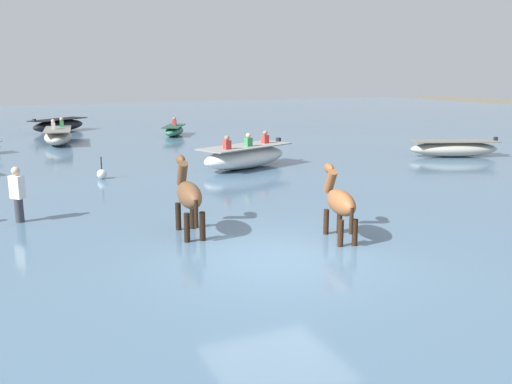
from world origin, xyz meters
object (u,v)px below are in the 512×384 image
object	(u,v)px
boat_far_offshore	(245,157)
person_wading_mid	(18,199)
boat_mid_channel	(174,131)
boat_near_starboard	(454,149)
horse_trailing_bay	(189,196)
boat_distant_west	(58,136)
horse_lead_chestnut	(340,204)
boat_far_inshore	(59,125)
channel_buoy	(102,174)

from	to	relation	value
boat_far_offshore	person_wading_mid	world-z (taller)	person_wading_mid
boat_mid_channel	boat_near_starboard	distance (m)	14.90
boat_mid_channel	person_wading_mid	world-z (taller)	person_wading_mid
horse_trailing_bay	boat_distant_west	xyz separation A→B (m)	(-1.29, 17.24, -0.46)
horse_trailing_bay	boat_far_offshore	xyz separation A→B (m)	(4.41, 7.28, -0.43)
boat_distant_west	boat_mid_channel	bearing A→B (deg)	11.24
horse_lead_chestnut	boat_near_starboard	size ratio (longest dim) A/B	0.48
horse_trailing_bay	boat_near_starboard	size ratio (longest dim) A/B	0.51
boat_far_inshore	boat_near_starboard	world-z (taller)	boat_far_inshore
horse_trailing_bay	person_wading_mid	size ratio (longest dim) A/B	1.19
horse_lead_chestnut	person_wading_mid	size ratio (longest dim) A/B	1.11
person_wading_mid	boat_near_starboard	bearing A→B (deg)	12.46
boat_far_inshore	channel_buoy	size ratio (longest dim) A/B	4.96
channel_buoy	person_wading_mid	bearing A→B (deg)	-119.12
horse_trailing_bay	boat_far_inshore	world-z (taller)	horse_trailing_bay
boat_far_offshore	person_wading_mid	size ratio (longest dim) A/B	2.50
boat_far_inshore	channel_buoy	bearing A→B (deg)	-89.92
boat_mid_channel	person_wading_mid	distance (m)	17.90
person_wading_mid	boat_distant_west	bearing A→B (deg)	81.99
boat_mid_channel	boat_distant_west	world-z (taller)	boat_distant_west
horse_lead_chestnut	boat_far_offshore	world-z (taller)	horse_lead_chestnut
channel_buoy	boat_far_inshore	bearing A→B (deg)	90.08
boat_distant_west	horse_lead_chestnut	bearing A→B (deg)	-77.81
boat_far_inshore	boat_mid_channel	world-z (taller)	boat_mid_channel
horse_trailing_bay	boat_mid_channel	distance (m)	19.11
horse_lead_chestnut	boat_mid_channel	size ratio (longest dim) A/B	0.66
boat_mid_channel	horse_lead_chestnut	bearing A→B (deg)	-95.94
boat_distant_west	boat_near_starboard	bearing A→B (deg)	-36.63
boat_far_inshore	person_wading_mid	bearing A→B (deg)	-97.12
boat_far_inshore	boat_distant_west	world-z (taller)	boat_distant_west
boat_near_starboard	person_wading_mid	bearing A→B (deg)	-167.54
boat_mid_channel	boat_near_starboard	bearing A→B (deg)	-54.86
horse_trailing_bay	person_wading_mid	xyz separation A→B (m)	(-3.36, 2.57, -0.28)
boat_far_offshore	boat_distant_west	xyz separation A→B (m)	(-5.70, 9.96, -0.04)
boat_distant_west	channel_buoy	size ratio (longest dim) A/B	5.00
boat_mid_channel	boat_near_starboard	xyz separation A→B (m)	(8.57, -12.18, 0.05)
boat_far_inshore	person_wading_mid	distance (m)	20.85
horse_lead_chestnut	boat_distant_west	distance (m)	19.30
boat_mid_channel	boat_near_starboard	world-z (taller)	boat_mid_channel
boat_far_inshore	channel_buoy	xyz separation A→B (m)	(0.02, -16.01, -0.21)
boat_near_starboard	horse_trailing_bay	bearing A→B (deg)	-154.96
boat_far_inshore	boat_mid_channel	size ratio (longest dim) A/B	1.32
horse_lead_chestnut	boat_distant_west	xyz separation A→B (m)	(-4.08, 18.86, -0.39)
boat_mid_channel	channel_buoy	bearing A→B (deg)	-116.63
boat_mid_channel	channel_buoy	xyz separation A→B (m)	(-5.62, -11.22, -0.12)
horse_lead_chestnut	boat_distant_west	bearing A→B (deg)	102.19
boat_far_offshore	horse_lead_chestnut	bearing A→B (deg)	-100.37
boat_far_offshore	channel_buoy	distance (m)	5.17
boat_far_offshore	boat_distant_west	size ratio (longest dim) A/B	1.11
horse_lead_chestnut	boat_far_offshore	distance (m)	9.05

